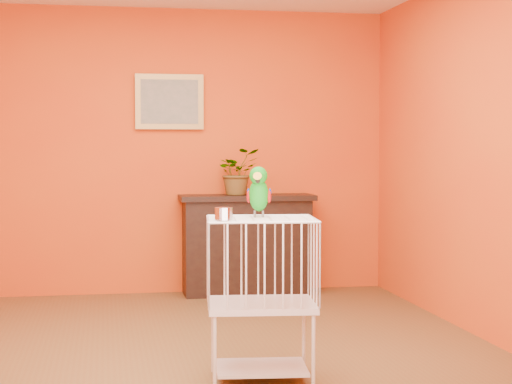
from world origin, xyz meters
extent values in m
plane|color=brown|center=(0.00, 0.00, 0.00)|extent=(4.50, 4.50, 0.00)
plane|color=#D95414|center=(0.00, 2.25, 1.30)|extent=(4.00, 0.00, 4.00)
plane|color=#D95414|center=(0.00, -2.25, 1.30)|extent=(4.00, 0.00, 4.00)
plane|color=#D95414|center=(2.00, 0.00, 1.30)|extent=(0.00, 4.50, 4.50)
cube|color=black|center=(0.68, 2.04, 0.43)|extent=(1.14, 0.38, 0.86)
cube|color=black|center=(0.68, 2.04, 0.88)|extent=(1.22, 0.44, 0.05)
cube|color=black|center=(0.68, 1.87, 0.43)|extent=(0.80, 0.02, 0.43)
cube|color=#4F1621|center=(0.44, 1.99, 0.33)|extent=(0.05, 0.17, 0.27)
cube|color=#2D4D26|center=(0.52, 1.99, 0.33)|extent=(0.05, 0.17, 0.27)
cube|color=#4F1621|center=(0.61, 1.99, 0.33)|extent=(0.05, 0.17, 0.27)
cube|color=#2D4D26|center=(0.70, 1.99, 0.33)|extent=(0.05, 0.17, 0.27)
cube|color=#4F1621|center=(0.80, 1.99, 0.33)|extent=(0.05, 0.17, 0.27)
imported|color=#26722D|center=(0.60, 2.06, 1.07)|extent=(0.47, 0.50, 0.33)
cube|color=#A27B3A|center=(0.00, 2.22, 1.75)|extent=(0.62, 0.03, 0.50)
cube|color=gray|center=(0.00, 2.21, 1.75)|extent=(0.52, 0.01, 0.40)
cube|color=silver|center=(0.29, -0.84, 0.07)|extent=(0.55, 0.45, 0.02)
cube|color=silver|center=(0.29, -0.84, 0.44)|extent=(0.65, 0.52, 0.04)
cube|color=silver|center=(0.29, -0.84, 0.93)|extent=(0.65, 0.52, 0.01)
cylinder|color=silver|center=(-0.01, -1.02, 0.21)|extent=(0.02, 0.02, 0.42)
cylinder|color=silver|center=(0.54, -1.08, 0.21)|extent=(0.02, 0.02, 0.42)
cylinder|color=silver|center=(0.04, -0.60, 0.21)|extent=(0.02, 0.02, 0.42)
cylinder|color=silver|center=(0.58, -0.66, 0.21)|extent=(0.02, 0.02, 0.42)
cylinder|color=silver|center=(0.05, -0.98, 0.97)|extent=(0.10, 0.10, 0.07)
cylinder|color=#59544C|center=(0.26, -0.78, 0.95)|extent=(0.01, 0.01, 0.04)
cylinder|color=#59544C|center=(0.30, -0.79, 0.95)|extent=(0.01, 0.01, 0.04)
ellipsoid|color=#109415|center=(0.28, -0.79, 1.06)|extent=(0.15, 0.19, 0.21)
ellipsoid|color=#109415|center=(0.27, -0.82, 1.18)|extent=(0.13, 0.13, 0.10)
cone|color=orange|center=(0.26, -0.87, 1.16)|extent=(0.06, 0.08, 0.07)
cone|color=black|center=(0.26, -0.86, 1.15)|extent=(0.03, 0.03, 0.03)
sphere|color=black|center=(0.23, -0.83, 1.19)|extent=(0.02, 0.02, 0.02)
sphere|color=black|center=(0.30, -0.85, 1.19)|extent=(0.02, 0.02, 0.02)
ellipsoid|color=#A50C0C|center=(0.23, -0.76, 1.05)|extent=(0.04, 0.07, 0.07)
ellipsoid|color=navy|center=(0.34, -0.79, 1.05)|extent=(0.04, 0.07, 0.07)
cone|color=#109415|center=(0.30, -0.72, 0.99)|extent=(0.10, 0.16, 0.11)
camera|label=1|loc=(-0.59, -5.59, 1.34)|focal=60.00mm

